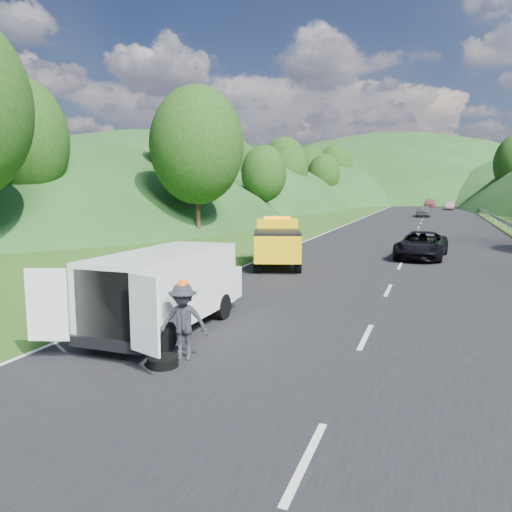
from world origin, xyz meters
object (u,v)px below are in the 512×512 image
at_px(suitcase, 131,289).
at_px(passing_suv, 421,259).
at_px(white_van, 168,286).
at_px(worker, 184,360).
at_px(tow_truck, 277,243).
at_px(spare_tire, 163,367).
at_px(woman, 199,291).
at_px(child, 182,307).

xyz_separation_m(suitcase, passing_suv, (9.04, 12.94, -0.26)).
relative_size(white_van, worker, 3.55).
distance_m(tow_truck, passing_suv, 8.13).
bearing_deg(tow_truck, worker, -99.16).
distance_m(suitcase, spare_tire, 7.20).
xyz_separation_m(woman, passing_suv, (7.21, 11.44, 0.00)).
distance_m(child, suitcase, 2.57).
bearing_deg(tow_truck, passing_suv, 20.80).
distance_m(tow_truck, spare_tire, 13.68).
xyz_separation_m(woman, spare_tire, (2.70, -7.10, 0.00)).
xyz_separation_m(white_van, spare_tire, (1.22, -2.38, -1.18)).
height_order(tow_truck, white_van, tow_truck).
relative_size(worker, spare_tire, 2.56).
relative_size(white_van, suitcase, 11.51).
distance_m(child, passing_suv, 15.30).
relative_size(suitcase, passing_suv, 0.10).
distance_m(woman, child, 2.42).
relative_size(woman, child, 1.80).
relative_size(woman, suitcase, 3.34).
bearing_deg(worker, woman, 97.18).
bearing_deg(child, passing_suv, 76.79).
relative_size(tow_truck, child, 5.98).
xyz_separation_m(tow_truck, woman, (-0.92, -6.41, -1.13)).
relative_size(woman, passing_suv, 0.34).
bearing_deg(spare_tire, child, 113.92).
height_order(suitcase, passing_suv, passing_suv).
xyz_separation_m(worker, spare_tire, (-0.20, -0.54, 0.00)).
xyz_separation_m(child, passing_suv, (6.62, 13.79, 0.00)).
bearing_deg(white_van, spare_tire, -62.21).
relative_size(white_van, woman, 3.45).
bearing_deg(worker, white_van, 111.09).
distance_m(spare_tire, passing_suv, 19.08).
bearing_deg(passing_suv, woman, -117.12).
height_order(worker, spare_tire, worker).
distance_m(child, spare_tire, 5.20).
bearing_deg(white_van, woman, 107.92).
distance_m(white_van, worker, 2.61).
distance_m(white_van, woman, 5.08).
bearing_deg(suitcase, white_van, -44.36).
bearing_deg(spare_tire, worker, 69.92).
bearing_deg(tow_truck, woman, -116.00).
bearing_deg(spare_tire, tow_truck, 97.49).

